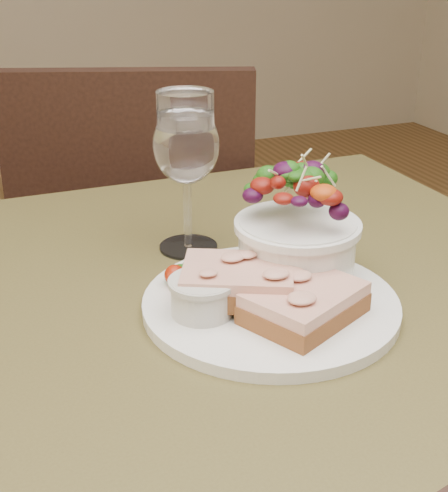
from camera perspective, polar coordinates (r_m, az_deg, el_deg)
name	(u,v)px	position (r m, az deg, el deg)	size (l,w,h in m)	color
cafe_table	(238,382)	(0.76, 1.17, -11.25)	(0.80, 0.80, 0.75)	#48411F
chair_far	(148,338)	(1.52, -6.35, -7.62)	(0.54, 0.54, 0.90)	black
dinner_plate	(270,304)	(0.69, 3.89, -4.82)	(0.26, 0.26, 0.01)	white
sandwich_front	(304,303)	(0.65, 6.70, -4.73)	(0.13, 0.12, 0.03)	#512B15
sandwich_back	(237,281)	(0.67, 1.13, -2.92)	(0.13, 0.12, 0.03)	#512B15
ramekin	(202,295)	(0.65, -1.84, -4.08)	(0.06, 0.06, 0.04)	beige
salad_bowl	(298,223)	(0.72, 6.16, 1.95)	(0.12, 0.12, 0.13)	white
garnish	(182,274)	(0.72, -3.54, -2.32)	(0.05, 0.04, 0.02)	black
wine_glass	(186,149)	(0.78, -3.17, 8.03)	(0.08, 0.08, 0.18)	white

